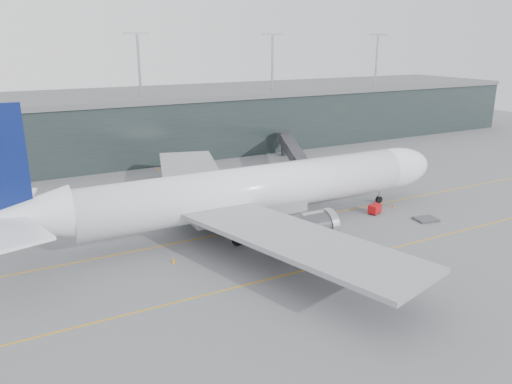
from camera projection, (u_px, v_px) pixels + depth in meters
name	position (u px, v px, depth m)	size (l,w,h in m)	color
ground	(202.00, 227.00, 76.92)	(320.00, 320.00, 0.00)	#56555A
taxiline_a	(213.00, 236.00, 73.55)	(160.00, 0.25, 0.02)	orange
taxiline_b	(266.00, 280.00, 60.07)	(160.00, 0.25, 0.02)	orange
taxiline_lead_main	(187.00, 190.00, 96.03)	(0.25, 60.00, 0.02)	orange
terminal	(112.00, 125.00, 123.56)	(240.00, 36.00, 29.00)	#1E2929
main_aircraft	(251.00, 191.00, 75.34)	(74.15, 69.94, 20.86)	white
jet_bridge	(282.00, 154.00, 105.95)	(19.00, 43.44, 5.98)	#2B2B31
gse_cart	(375.00, 209.00, 82.80)	(2.67, 2.22, 1.56)	#B40C0F
baggage_dolly	(426.00, 219.00, 79.90)	(3.41, 2.72, 0.34)	#3D3D42
uld_a	(154.00, 210.00, 82.11)	(2.13, 1.89, 1.64)	#3D3E43
uld_b	(163.00, 204.00, 84.71)	(2.68, 2.38, 2.04)	#3D3E43
uld_c	(174.00, 206.00, 84.08)	(2.39, 2.15, 1.81)	#3D3E43
cone_nose	(394.00, 206.00, 86.16)	(0.38, 0.38, 0.61)	#FD530E
cone_wing_stbd	(309.00, 261.00, 64.49)	(0.40, 0.40, 0.64)	orange
cone_wing_port	(232.00, 195.00, 91.93)	(0.45, 0.45, 0.72)	#CD3E0B
cone_tail	(173.00, 260.00, 64.60)	(0.48, 0.48, 0.77)	orange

